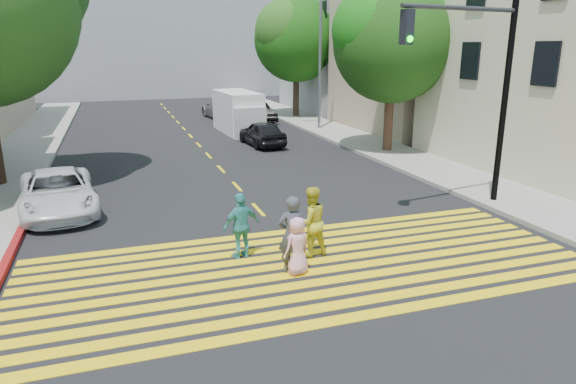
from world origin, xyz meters
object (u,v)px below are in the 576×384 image
pedestrian_child (297,246)px  pedestrian_extra (241,226)px  white_van (239,113)px  silver_car (222,109)px  dark_car_near (262,133)px  white_sedan (58,192)px  pedestrian_man (292,234)px  traffic_signal (480,75)px  pedestrian_woman (311,222)px  dark_car_parked (255,112)px  tree_right_far (297,35)px  tree_right_near (394,36)px

pedestrian_child → pedestrian_extra: 1.66m
white_van → pedestrian_child: bearing=-102.4°
silver_car → white_van: white_van is taller
dark_car_near → white_sedan: bearing=39.5°
pedestrian_man → white_van: white_van is taller
white_sedan → traffic_signal: size_ratio=0.72×
pedestrian_woman → silver_car: (3.09, 26.05, -0.18)m
pedestrian_extra → traffic_signal: size_ratio=0.25×
pedestrian_woman → dark_car_parked: pedestrian_woman is taller
pedestrian_extra → silver_car: (4.75, 25.64, -0.12)m
tree_right_far → dark_car_parked: 6.46m
pedestrian_man → dark_car_near: bearing=-101.7°
tree_right_far → dark_car_parked: tree_right_far is taller
pedestrian_man → silver_car: bearing=-96.4°
pedestrian_man → pedestrian_child: pedestrian_man is taller
white_van → pedestrian_man: bearing=-102.7°
traffic_signal → white_van: bearing=91.9°
pedestrian_man → tree_right_near: bearing=-126.2°
tree_right_near → dark_car_near: 8.22m
white_sedan → traffic_signal: bearing=-23.7°
pedestrian_woman → traffic_signal: size_ratio=0.27×
pedestrian_woman → white_van: size_ratio=0.34×
dark_car_parked → white_van: size_ratio=0.83×
white_sedan → dark_car_parked: bearing=51.1°
dark_car_near → silver_car: (0.17, 11.32, 0.05)m
silver_car → dark_car_parked: dark_car_parked is taller
pedestrian_child → dark_car_parked: (5.57, 24.35, 0.03)m
pedestrian_woman → pedestrian_child: bearing=46.7°
pedestrian_extra → dark_car_parked: pedestrian_extra is taller
pedestrian_child → traffic_signal: (6.87, 2.88, 3.55)m
pedestrian_man → dark_car_parked: pedestrian_man is taller
pedestrian_man → pedestrian_woman: size_ratio=1.03×
pedestrian_woman → pedestrian_child: 1.17m
pedestrian_woman → silver_car: 26.23m
pedestrian_man → white_van: (3.55, 20.08, 0.25)m
pedestrian_man → dark_car_near: 15.92m
tree_right_near → pedestrian_child: tree_right_near is taller
traffic_signal → dark_car_parked: bearing=84.3°
tree_right_far → white_sedan: (-14.76, -19.09, -5.23)m
tree_right_far → pedestrian_man: size_ratio=4.76×
white_sedan → white_van: (9.07, 13.54, 0.51)m
white_sedan → white_van: 16.30m
pedestrian_man → silver_car: (3.85, 26.81, -0.20)m
pedestrian_child → pedestrian_extra: pedestrian_extra is taller
tree_right_near → pedestrian_child: size_ratio=5.96×
dark_car_near → dark_car_parked: 8.91m
tree_right_far → dark_car_near: 12.69m
pedestrian_man → silver_car: pedestrian_man is taller
pedestrian_child → dark_car_parked: 24.97m
pedestrian_woman → white_van: 19.53m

